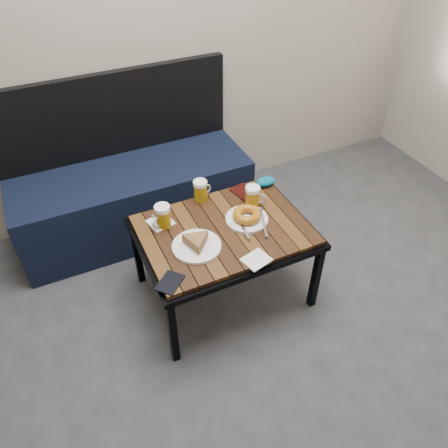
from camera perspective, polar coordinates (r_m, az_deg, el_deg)
name	(u,v)px	position (r m, az deg, el deg)	size (l,w,h in m)	color
bench	(133,192)	(2.75, -11.80, 4.07)	(1.40, 0.50, 0.95)	black
cafe_table	(224,235)	(2.16, 0.00, -1.44)	(0.84, 0.62, 0.47)	black
beer_mug_left	(163,216)	(2.13, -8.02, 0.98)	(0.12, 0.10, 0.12)	#97700C
beer_mug_centre	(201,190)	(2.28, -3.04, 4.40)	(0.11, 0.09, 0.12)	#97700C
beer_mug_right	(253,197)	(2.24, 3.79, 3.55)	(0.11, 0.10, 0.12)	#97700C
plate_pie	(197,243)	(2.02, -3.61, -2.55)	(0.23, 0.23, 0.06)	white
plate_bagel	(247,217)	(2.17, 3.00, 0.98)	(0.21, 0.27, 0.06)	white
napkin_left	(161,222)	(2.18, -8.29, 0.22)	(0.13, 0.15, 0.01)	white
napkin_right	(256,260)	(1.98, 4.25, -4.69)	(0.14, 0.13, 0.01)	white
passport_navy	(170,283)	(1.90, -7.07, -7.59)	(0.09, 0.12, 0.01)	black
passport_burgundy	(244,192)	(2.36, 2.65, 4.20)	(0.10, 0.14, 0.01)	black
knit_pouch	(266,182)	(2.41, 5.45, 5.54)	(0.11, 0.07, 0.05)	#055A8C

